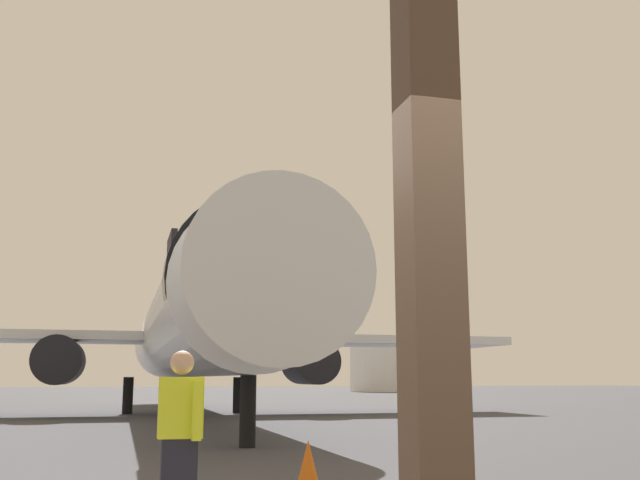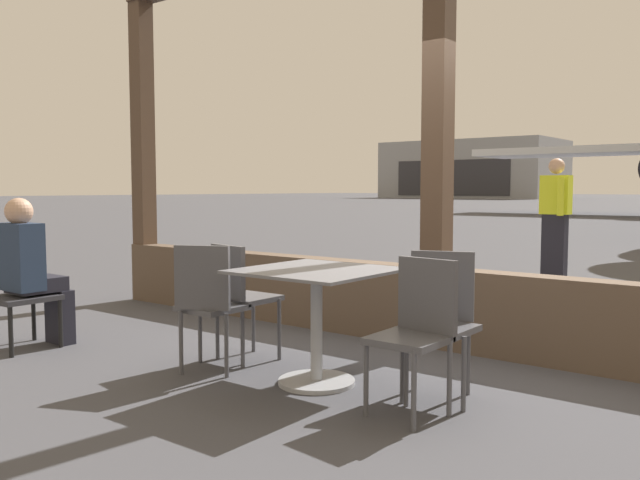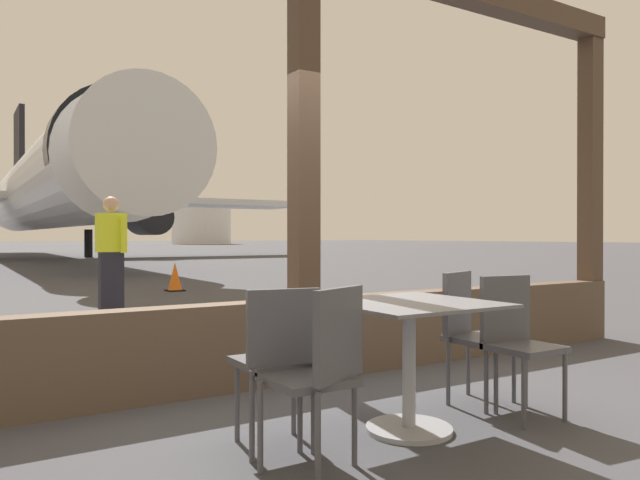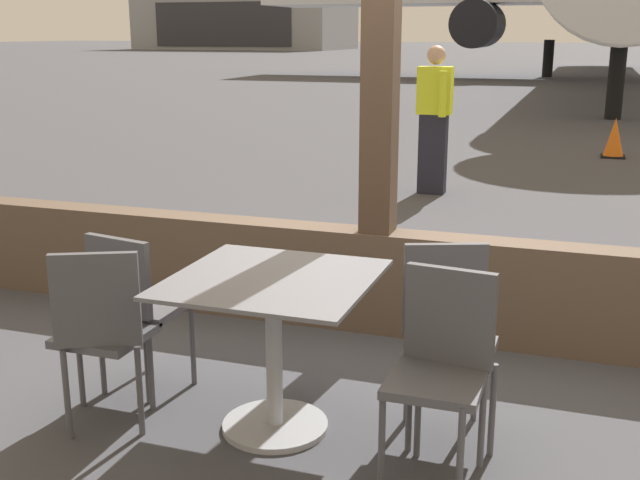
% 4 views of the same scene
% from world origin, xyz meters
% --- Properties ---
extents(window_frame, '(7.88, 0.24, 3.69)m').
position_xyz_m(window_frame, '(0.00, 0.00, 1.30)').
color(window_frame, brown).
rests_on(window_frame, ground).
extents(dining_table, '(0.93, 0.93, 0.78)m').
position_xyz_m(dining_table, '(-0.12, -1.46, 0.50)').
color(dining_table, slate).
rests_on(dining_table, ground).
extents(cafe_chair_window_left, '(0.49, 0.49, 0.92)m').
position_xyz_m(cafe_chair_window_left, '(0.66, -1.20, 0.54)').
color(cafe_chair_window_left, '#4C4C51').
rests_on(cafe_chair_window_left, ground).
extents(cafe_chair_window_right, '(0.43, 0.43, 0.91)m').
position_xyz_m(cafe_chair_window_right, '(0.70, -1.56, 0.54)').
color(cafe_chair_window_right, '#4C4C51').
rests_on(cafe_chair_window_right, ground).
extents(cafe_chair_aisle_left, '(0.45, 0.45, 0.89)m').
position_xyz_m(cafe_chair_aisle_left, '(-0.95, -1.35, 0.54)').
color(cafe_chair_aisle_left, '#4C4C51').
rests_on(cafe_chair_aisle_left, ground).
extents(cafe_chair_aisle_right, '(0.51, 0.51, 0.92)m').
position_xyz_m(cafe_chair_aisle_right, '(-0.90, -1.72, 0.54)').
color(cafe_chair_aisle_right, '#4C4C51').
rests_on(cafe_chair_aisle_right, ground).
extents(airplane, '(28.97, 35.74, 10.44)m').
position_xyz_m(airplane, '(1.70, 28.32, 3.49)').
color(airplane, silver).
rests_on(airplane, ground).
extents(ground_crew_worker, '(0.40, 0.49, 1.74)m').
position_xyz_m(ground_crew_worker, '(-0.52, 4.56, 0.90)').
color(ground_crew_worker, black).
rests_on(ground_crew_worker, ground).
extents(traffic_cone, '(0.36, 0.36, 0.61)m').
position_xyz_m(traffic_cone, '(1.61, 8.25, 0.29)').
color(traffic_cone, orange).
rests_on(traffic_cone, ground).
extents(fuel_storage_tank, '(9.10, 9.10, 6.42)m').
position_xyz_m(fuel_storage_tank, '(30.62, 84.41, 3.21)').
color(fuel_storage_tank, white).
rests_on(fuel_storage_tank, ground).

